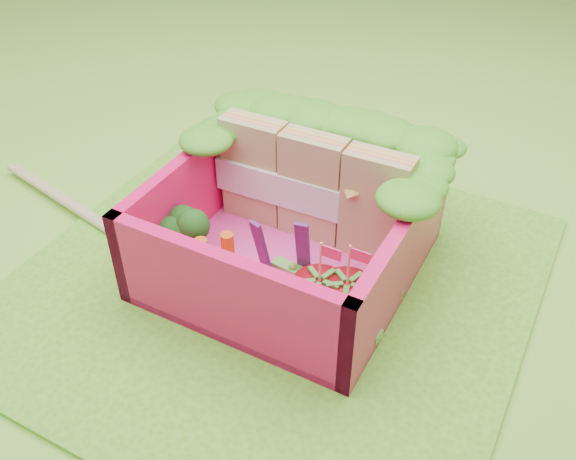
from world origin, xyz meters
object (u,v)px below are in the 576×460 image
at_px(bento_box, 289,227).
at_px(broccoli, 185,233).
at_px(chopsticks, 107,228).
at_px(sandwich_stack, 313,188).
at_px(strawberry_left, 319,300).
at_px(strawberry_right, 346,304).

relative_size(bento_box, broccoli, 4.26).
relative_size(broccoli, chopsticks, 0.15).
xyz_separation_m(sandwich_stack, strawberry_left, (0.33, -0.60, -0.17)).
xyz_separation_m(sandwich_stack, strawberry_right, (0.46, -0.57, -0.17)).
xyz_separation_m(strawberry_left, chopsticks, (-1.43, 0.10, -0.16)).
xyz_separation_m(broccoli, chopsticks, (-0.60, 0.03, -0.21)).
height_order(bento_box, strawberry_right, strawberry_right).
bearing_deg(broccoli, sandwich_stack, 47.49).
xyz_separation_m(broccoli, strawberry_left, (0.82, -0.07, -0.05)).
relative_size(sandwich_stack, chopsticks, 0.57).
bearing_deg(strawberry_right, sandwich_stack, 128.96).
distance_m(bento_box, strawberry_right, 0.56).
bearing_deg(bento_box, chopsticks, -167.74).
bearing_deg(sandwich_stack, strawberry_left, -61.11).
bearing_deg(sandwich_stack, chopsticks, -155.11).
xyz_separation_m(sandwich_stack, chopsticks, (-1.10, -0.51, -0.33)).
height_order(broccoli, strawberry_left, strawberry_left).
bearing_deg(bento_box, broccoli, -151.47).
relative_size(broccoli, strawberry_left, 0.61).
bearing_deg(broccoli, strawberry_left, -4.83).
relative_size(sandwich_stack, broccoli, 3.74).
distance_m(sandwich_stack, chopsticks, 1.25).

